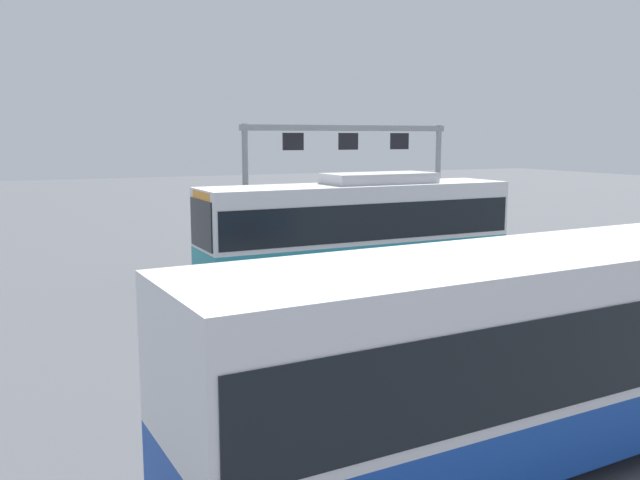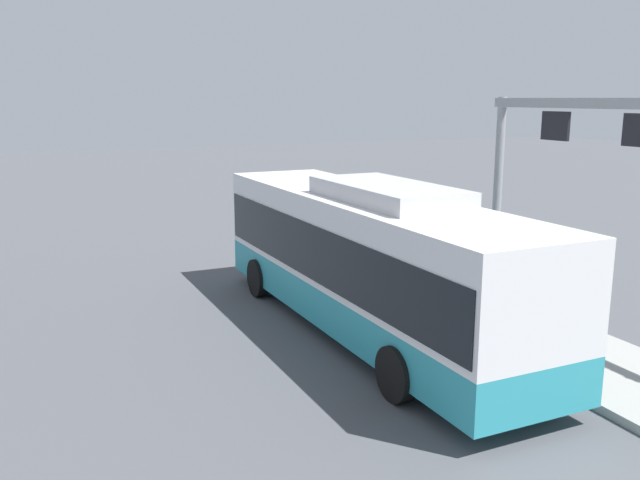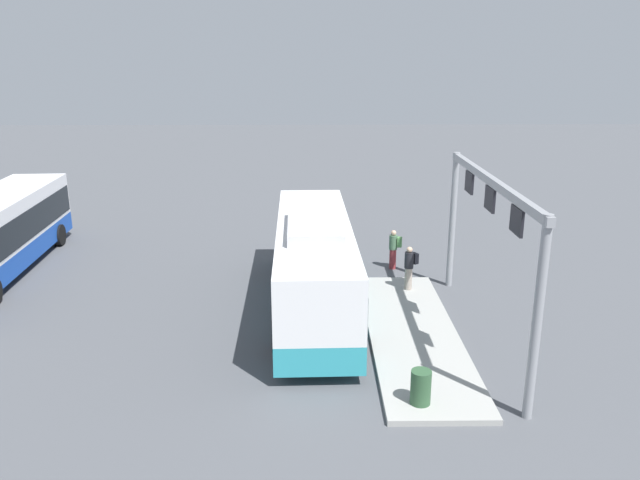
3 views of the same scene
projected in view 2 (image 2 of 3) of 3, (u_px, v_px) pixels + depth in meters
name	position (u px, v px, depth m)	size (l,w,h in m)	color
ground_plane	(365.00, 332.00, 15.09)	(120.00, 120.00, 0.00)	#4C4F54
platform_curb	(546.00, 342.00, 14.25)	(10.00, 2.80, 0.16)	#9E9E99
bus_main	(366.00, 254.00, 14.70)	(11.07, 2.90, 3.46)	teal
person_boarding	(400.00, 244.00, 19.99)	(0.43, 0.58, 1.67)	maroon
person_waiting_near	(461.00, 258.00, 17.56)	(0.53, 0.61, 1.67)	gray
platform_sign_gantry	(637.00, 165.00, 14.27)	(9.54, 0.24, 5.20)	gray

